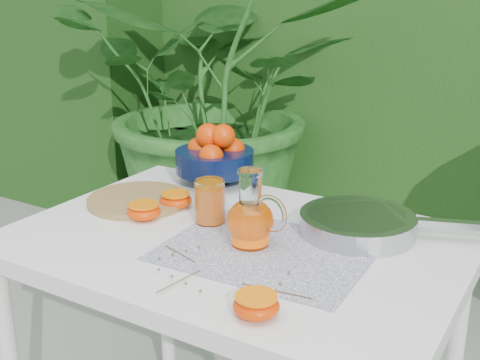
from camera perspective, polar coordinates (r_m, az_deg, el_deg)
The scene contains 10 objects.
potted_plant_left at distance 2.92m, azimuth -1.54°, elevation 8.21°, with size 1.58×1.58×1.58m, color #1E511B.
white_table at distance 1.40m, azimuth -0.43°, elevation -8.47°, with size 1.00×0.70×0.75m.
placemat at distance 1.29m, azimuth 2.51°, elevation -6.72°, with size 0.43×0.34×0.00m, color #0D134C.
cutting_board at distance 1.59m, azimuth -9.64°, elevation -1.87°, with size 0.26×0.26×0.02m, color olive.
fruit_bowl at distance 1.70m, azimuth -2.40°, elevation 2.31°, with size 0.29×0.29×0.18m.
juice_pitcher at distance 1.30m, azimuth 1.05°, elevation -3.74°, with size 0.15×0.12×0.17m.
juice_tumbler at distance 1.42m, azimuth -2.87°, elevation -2.13°, with size 0.07×0.07×0.10m.
saute_pan at distance 1.40m, azimuth 11.23°, elevation -4.05°, with size 0.48×0.34×0.05m.
orange_halves at distance 1.35m, azimuth -5.25°, elevation -4.85°, with size 0.56×0.46×0.04m.
thyme_sprigs at distance 1.19m, azimuth -2.66°, elevation -8.93°, with size 0.37×0.21×0.01m.
Camera 1 is at (0.56, -1.14, 1.30)m, focal length 45.00 mm.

